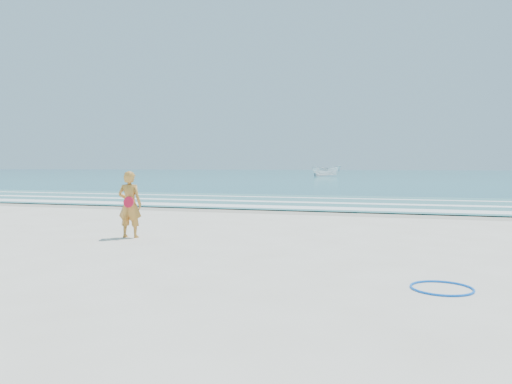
% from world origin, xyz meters
% --- Properties ---
extents(ground, '(400.00, 400.00, 0.00)m').
position_xyz_m(ground, '(0.00, 0.00, 0.00)').
color(ground, silver).
rests_on(ground, ground).
extents(wet_sand, '(400.00, 2.40, 0.00)m').
position_xyz_m(wet_sand, '(0.00, 9.00, 0.00)').
color(wet_sand, '#B2A893').
rests_on(wet_sand, ground).
extents(ocean, '(400.00, 190.00, 0.04)m').
position_xyz_m(ocean, '(0.00, 105.00, 0.02)').
color(ocean, '#19727F').
rests_on(ocean, ground).
extents(shallow, '(400.00, 10.00, 0.01)m').
position_xyz_m(shallow, '(0.00, 14.00, 0.04)').
color(shallow, '#59B7AD').
rests_on(shallow, ocean).
extents(foam_near, '(400.00, 1.40, 0.01)m').
position_xyz_m(foam_near, '(0.00, 10.30, 0.05)').
color(foam_near, white).
rests_on(foam_near, shallow).
extents(foam_mid, '(400.00, 0.90, 0.01)m').
position_xyz_m(foam_mid, '(0.00, 13.20, 0.05)').
color(foam_mid, white).
rests_on(foam_mid, shallow).
extents(foam_far, '(400.00, 0.60, 0.01)m').
position_xyz_m(foam_far, '(0.00, 16.50, 0.05)').
color(foam_far, white).
rests_on(foam_far, shallow).
extents(hoop, '(1.12, 1.12, 0.03)m').
position_xyz_m(hoop, '(4.95, -2.06, 0.02)').
color(hoop, blue).
rests_on(hoop, ground).
extents(boat, '(4.77, 2.10, 1.79)m').
position_xyz_m(boat, '(-8.87, 71.59, 0.94)').
color(boat, white).
rests_on(boat, ocean).
extents(woman, '(0.63, 0.45, 1.62)m').
position_xyz_m(woman, '(-2.01, 1.10, 0.81)').
color(woman, '#C37D2E').
rests_on(woman, ground).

